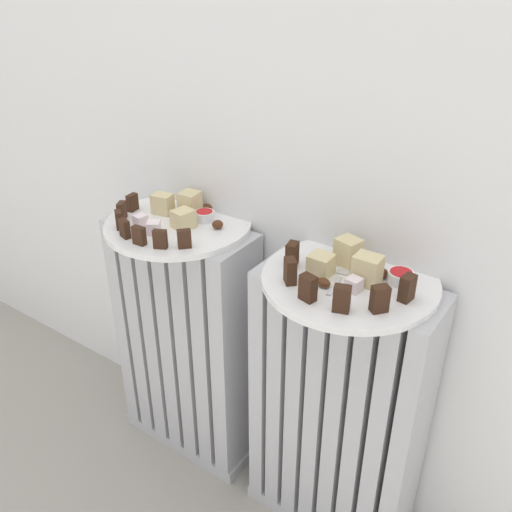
{
  "coord_description": "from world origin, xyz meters",
  "views": [
    {
      "loc": [
        0.51,
        -0.46,
        1.08
      ],
      "look_at": [
        0.0,
        0.28,
        0.58
      ],
      "focal_mm": 38.55,
      "sensor_mm": 36.0,
      "label": 1
    }
  ],
  "objects": [
    {
      "name": "radiator_left",
      "position": [
        -0.19,
        0.28,
        0.29
      ],
      "size": [
        0.34,
        0.14,
        0.59
      ],
      "color": "#B2B2B7",
      "rests_on": "ground_plane"
    },
    {
      "name": "radiator_right",
      "position": [
        0.19,
        0.28,
        0.29
      ],
      "size": [
        0.34,
        0.14,
        0.59
      ],
      "color": "#B2B2B7",
      "rests_on": "ground_plane"
    },
    {
      "name": "plate_left",
      "position": [
        -0.19,
        0.28,
        0.6
      ],
      "size": [
        0.3,
        0.3,
        0.01
      ],
      "primitive_type": "cylinder",
      "color": "white",
      "rests_on": "radiator_left"
    },
    {
      "name": "plate_right",
      "position": [
        0.19,
        0.28,
        0.6
      ],
      "size": [
        0.3,
        0.3,
        0.01
      ],
      "primitive_type": "cylinder",
      "color": "white",
      "rests_on": "radiator_right"
    },
    {
      "name": "dark_cake_slice_left_0",
      "position": [
        -0.31,
        0.27,
        0.62
      ],
      "size": [
        0.02,
        0.03,
        0.04
      ],
      "primitive_type": "cube",
      "rotation": [
        0.0,
        0.0,
        -1.46
      ],
      "color": "#382114",
      "rests_on": "plate_left"
    },
    {
      "name": "dark_cake_slice_left_1",
      "position": [
        -0.29,
        0.22,
        0.62
      ],
      "size": [
        0.02,
        0.03,
        0.04
      ],
      "primitive_type": "cube",
      "rotation": [
        0.0,
        0.0,
        -1.08
      ],
      "color": "#382114",
      "rests_on": "plate_left"
    },
    {
      "name": "dark_cake_slice_left_2",
      "position": [
        -0.27,
        0.19,
        0.62
      ],
      "size": [
        0.03,
        0.03,
        0.04
      ],
      "primitive_type": "cube",
      "rotation": [
        0.0,
        0.0,
        -0.69
      ],
      "color": "#382114",
      "rests_on": "plate_left"
    },
    {
      "name": "dark_cake_slice_left_3",
      "position": [
        -0.23,
        0.17,
        0.62
      ],
      "size": [
        0.03,
        0.02,
        0.04
      ],
      "primitive_type": "cube",
      "rotation": [
        0.0,
        0.0,
        -0.31
      ],
      "color": "#382114",
      "rests_on": "plate_left"
    },
    {
      "name": "dark_cake_slice_left_4",
      "position": [
        -0.18,
        0.16,
        0.62
      ],
      "size": [
        0.03,
        0.01,
        0.04
      ],
      "primitive_type": "cube",
      "rotation": [
        0.0,
        0.0,
        0.07
      ],
      "color": "#382114",
      "rests_on": "plate_left"
    },
    {
      "name": "dark_cake_slice_left_5",
      "position": [
        -0.14,
        0.18,
        0.62
      ],
      "size": [
        0.03,
        0.02,
        0.04
      ],
      "primitive_type": "cube",
      "rotation": [
        0.0,
        0.0,
        0.45
      ],
      "color": "#382114",
      "rests_on": "plate_left"
    },
    {
      "name": "dark_cake_slice_left_6",
      "position": [
        -0.11,
        0.2,
        0.62
      ],
      "size": [
        0.03,
        0.03,
        0.04
      ],
      "primitive_type": "cube",
      "rotation": [
        0.0,
        0.0,
        0.83
      ],
      "color": "#382114",
      "rests_on": "plate_left"
    },
    {
      "name": "marble_cake_slice_left_0",
      "position": [
        -0.17,
        0.27,
        0.62
      ],
      "size": [
        0.04,
        0.04,
        0.04
      ],
      "primitive_type": "cube",
      "rotation": [
        0.0,
        0.0,
        -0.16
      ],
      "color": "beige",
      "rests_on": "plate_left"
    },
    {
      "name": "marble_cake_slice_left_1",
      "position": [
        -0.25,
        0.29,
        0.62
      ],
      "size": [
        0.05,
        0.04,
        0.04
      ],
      "primitive_type": "cube",
      "rotation": [
        0.0,
        0.0,
        0.17
      ],
      "color": "beige",
      "rests_on": "plate_left"
    },
    {
      "name": "marble_cake_slice_left_2",
      "position": [
        -0.2,
        0.32,
        0.63
      ],
      "size": [
        0.04,
        0.04,
        0.05
      ],
      "primitive_type": "cube",
      "rotation": [
        0.0,
        0.0,
        0.12
      ],
      "color": "beige",
      "rests_on": "plate_left"
    },
    {
      "name": "turkish_delight_left_0",
      "position": [
        -0.24,
        0.22,
        0.61
      ],
      "size": [
        0.03,
        0.03,
        0.02
      ],
      "primitive_type": "cube",
      "rotation": [
        0.0,
        0.0,
        1.39
      ],
      "color": "white",
      "rests_on": "plate_left"
    },
    {
      "name": "turkish_delight_left_1",
      "position": [
        -0.2,
        0.28,
        0.61
      ],
      "size": [
        0.03,
        0.03,
        0.02
      ],
      "primitive_type": "cube",
      "rotation": [
        0.0,
        0.0,
        0.34
      ],
      "color": "white",
      "rests_on": "plate_left"
    },
    {
      "name": "turkish_delight_left_2",
      "position": [
        -0.19,
        0.21,
        0.62
      ],
      "size": [
        0.03,
        0.03,
        0.02
      ],
      "primitive_type": "cube",
      "rotation": [
        0.0,
        0.0,
        0.57
      ],
      "color": "white",
      "rests_on": "plate_left"
    },
    {
      "name": "medjool_date_left_0",
      "position": [
        -0.18,
        0.36,
        0.61
      ],
      "size": [
        0.03,
        0.03,
        0.01
      ],
      "primitive_type": "ellipsoid",
      "rotation": [
        0.0,
        0.0,
        0.67
      ],
      "color": "#4C2814",
      "rests_on": "plate_left"
    },
    {
      "name": "medjool_date_left_1",
      "position": [
        -0.22,
        0.36,
        0.61
      ],
      "size": [
        0.02,
        0.03,
        0.02
      ],
      "primitive_type": "ellipsoid",
      "rotation": [
        0.0,
        0.0,
        1.84
      ],
      "color": "#4C2814",
      "rests_on": "plate_left"
    },
    {
      "name": "medjool_date_left_2",
      "position": [
        -0.11,
        0.3,
        0.61
      ],
      "size": [
        0.03,
        0.03,
        0.02
      ],
      "primitive_type": "ellipsoid",
      "rotation": [
        0.0,
        0.0,
        0.71
      ],
      "color": "#4C2814",
      "rests_on": "plate_left"
    },
    {
      "name": "jam_bowl_left",
      "position": [
        -0.15,
        0.31,
        0.61
      ],
      "size": [
        0.04,
        0.04,
        0.02
      ],
      "color": "white",
      "rests_on": "plate_left"
    },
    {
      "name": "dark_cake_slice_right_0",
      "position": [
        0.09,
        0.26,
        0.63
      ],
      "size": [
        0.02,
        0.03,
        0.04
      ],
      "primitive_type": "cube",
      "rotation": [
        0.0,
        0.0,
        -1.36
      ],
      "color": "#382114",
      "rests_on": "plate_right"
    },
    {
      "name": "dark_cake_slice_right_1",
      "position": [
        0.12,
        0.21,
        0.63
      ],
      "size": [
        0.03,
        0.03,
        0.04
      ],
      "primitive_type": "cube",
      "rotation": [
        0.0,
        0.0,
        -0.8
      ],
      "color": "#382114",
      "rests_on": "plate_right"
    },
    {
      "name": "dark_cake_slice_right_2",
      "position": [
        0.17,
        0.18,
        0.63
      ],
      "size": [
        0.03,
        0.02,
        0.04
      ],
      "primitive_type": "cube",
      "rotation": [
        0.0,
        0.0,
        -0.24
      ],
      "color": "#382114",
      "rests_on": "plate_right"
    },
    {
      "name": "dark_cake_slice_right_3",
      "position": [
        0.23,
        0.18,
        0.63
      ],
      "size": [
        0.03,
        0.02,
        0.04
      ],
      "primitive_type": "cube",
      "rotation": [
        0.0,
        0.0,
        0.32
      ],
      "color": "#382114",
      "rests_on": "plate_right"
    },
    {
      "name": "dark_cake_slice_right_4",
      "position": [
        0.27,
        0.21,
        0.63
      ],
      "size": [
        0.03,
        0.03,
        0.04
      ],
      "primitive_type": "cube",
      "rotation": [
        0.0,
        0.0,
        0.88
      ],
      "color": "#382114",
      "rests_on": "plate_right"
    },
    {
      "name": "dark_cake_slice_right_5",
      "position": [
        0.3,
        0.27,
        0.63
      ],
      "size": [
        0.02,
        0.03,
        0.04
      ],
      "primitive_type": "cube",
      "rotation": [
        0.0,
        0.0,
        1.44
      ],
      "color": "#382114",
      "rests_on": "plate_right"
    },
    {
      "name": "marble_cake_slice_right_0",
      "position": [
        0.17,
        0.32,
        0.63
      ],
      "size": [
        0.05,
        0.04,
        0.05
      ],
      "primitive_type": "cube",
      "rotation": [
        0.0,
        0.0,
        -0.25
      ],
      "color": "beige",
      "rests_on": "plate_right"
    },
    {
      "name": "marble_cake_slice_right_1",
      "position": [
        0.15,
        0.26,
        0.62
      ],
      "size": [
        0.04,
        0.04,
        0.04
      ],
      "primitive_type": "cube",
      "rotation": [
        0.0,
        0.0,
        -0.01
      ],
      "color": "beige",
      "rests_on": "plate_right"
    },
    {
      "name": "marble_cake_slice_right_2",
      "position": [
        0.22,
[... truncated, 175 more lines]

